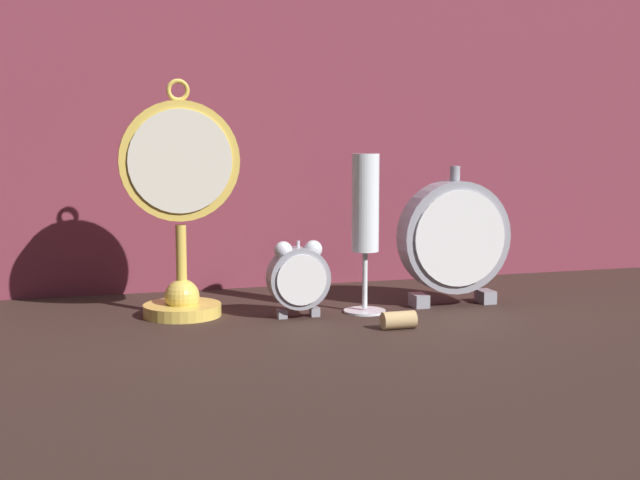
% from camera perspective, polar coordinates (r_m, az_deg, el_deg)
% --- Properties ---
extents(ground_plane, '(4.00, 4.00, 0.00)m').
position_cam_1_polar(ground_plane, '(1.10, 1.19, -5.80)').
color(ground_plane, black).
extents(fabric_backdrop_drape, '(1.78, 0.01, 0.73)m').
position_cam_1_polar(fabric_backdrop_drape, '(1.39, -2.94, 12.06)').
color(fabric_backdrop_drape, brown).
rests_on(fabric_backdrop_drape, ground_plane).
extents(pocket_watch_on_stand, '(0.16, 0.10, 0.31)m').
position_cam_1_polar(pocket_watch_on_stand, '(1.17, -8.92, 1.80)').
color(pocket_watch_on_stand, gold).
rests_on(pocket_watch_on_stand, ground_plane).
extents(alarm_clock_twin_bell, '(0.08, 0.03, 0.10)m').
position_cam_1_polar(alarm_clock_twin_bell, '(1.16, -1.38, -2.28)').
color(alarm_clock_twin_bell, gray).
rests_on(alarm_clock_twin_bell, ground_plane).
extents(mantel_clock_silver, '(0.16, 0.04, 0.19)m').
position_cam_1_polar(mantel_clock_silver, '(1.25, 8.58, 0.13)').
color(mantel_clock_silver, gray).
rests_on(mantel_clock_silver, ground_plane).
extents(champagne_flute, '(0.06, 0.06, 0.21)m').
position_cam_1_polar(champagne_flute, '(1.18, 2.92, 1.52)').
color(champagne_flute, silver).
rests_on(champagne_flute, ground_plane).
extents(wine_cork, '(0.04, 0.02, 0.02)m').
position_cam_1_polar(wine_cork, '(1.11, 5.06, -5.13)').
color(wine_cork, tan).
rests_on(wine_cork, ground_plane).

